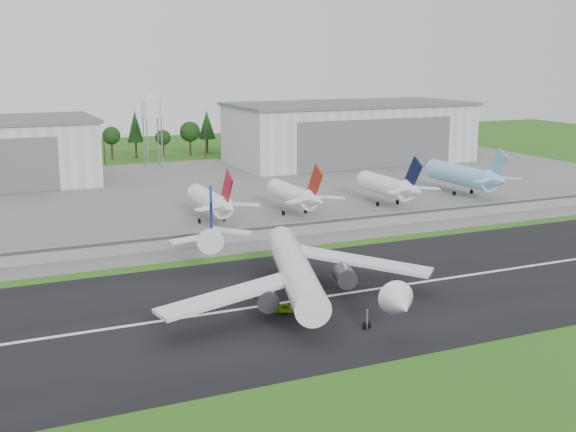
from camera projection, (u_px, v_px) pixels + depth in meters
name	position (u px, v px, depth m)	size (l,w,h in m)	color
ground	(424.00, 302.00, 132.48)	(600.00, 600.00, 0.00)	#275915
runway	(395.00, 286.00, 141.38)	(320.00, 60.00, 0.10)	black
runway_centerline	(395.00, 286.00, 141.37)	(220.00, 1.00, 0.02)	white
apron	(216.00, 192.00, 239.41)	(320.00, 150.00, 0.10)	slate
blast_fence	(298.00, 229.00, 181.09)	(240.00, 0.61, 3.50)	gray
hangar_east	(349.00, 132.00, 306.62)	(102.00, 47.00, 25.20)	silver
water_tower	(151.00, 106.00, 290.04)	(8.40, 8.40, 29.40)	#99999E
utility_poles	(157.00, 161.00, 310.71)	(230.00, 3.00, 12.00)	black
treeline	(149.00, 157.00, 324.08)	(320.00, 16.00, 22.00)	black
main_airliner	(296.00, 277.00, 131.38)	(54.73, 58.04, 18.17)	white
ground_vehicle	(287.00, 308.00, 127.10)	(2.29, 4.97, 1.38)	#8ED118
parked_jet_red_a	(213.00, 202.00, 193.30)	(7.36, 31.29, 16.55)	white
parked_jet_red_b	(297.00, 195.00, 203.17)	(7.36, 31.29, 16.44)	white
parked_jet_navy	(391.00, 186.00, 215.50)	(7.36, 31.29, 16.71)	white
parked_jet_skyblue	(466.00, 176.00, 232.59)	(7.36, 37.29, 17.08)	#89C8EC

